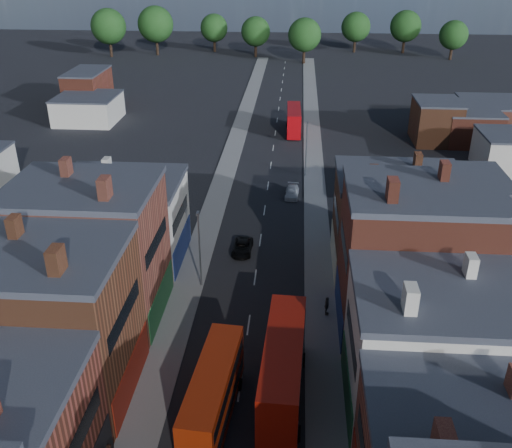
% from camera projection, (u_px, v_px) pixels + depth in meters
% --- Properties ---
extents(pavement_west, '(3.00, 200.00, 0.12)m').
position_uv_depth(pavement_west, '(216.00, 202.00, 74.42)').
color(pavement_west, gray).
rests_on(pavement_west, ground).
extents(pavement_east, '(3.00, 200.00, 0.12)m').
position_uv_depth(pavement_east, '(316.00, 205.00, 73.57)').
color(pavement_east, gray).
rests_on(pavement_east, ground).
extents(lamp_post_2, '(0.25, 0.70, 8.12)m').
position_uv_depth(lamp_post_2, '(199.00, 244.00, 54.43)').
color(lamp_post_2, slate).
rests_on(lamp_post_2, ground).
extents(lamp_post_3, '(0.25, 0.70, 8.12)m').
position_uv_depth(lamp_post_3, '(307.00, 145.00, 80.48)').
color(lamp_post_3, slate).
rests_on(lamp_post_3, ground).
extents(bus_0, '(3.35, 10.76, 4.57)m').
position_uv_depth(bus_0, '(213.00, 395.00, 39.68)').
color(bus_0, '#A12409').
rests_on(bus_0, ground).
extents(bus_1, '(3.44, 12.12, 5.19)m').
position_uv_depth(bus_1, '(283.00, 369.00, 41.57)').
color(bus_1, '#AF170A').
rests_on(bus_1, ground).
extents(bus_2, '(2.77, 10.22, 4.39)m').
position_uv_depth(bus_2, '(294.00, 120.00, 99.84)').
color(bus_2, '#A2070B').
rests_on(bus_2, ground).
extents(car_2, '(2.15, 4.48, 1.23)m').
position_uv_depth(car_2, '(242.00, 247.00, 62.37)').
color(car_2, black).
rests_on(car_2, ground).
extents(car_3, '(1.97, 4.37, 1.24)m').
position_uv_depth(car_3, '(292.00, 192.00, 75.87)').
color(car_3, silver).
rests_on(car_3, ground).
extents(ped_3, '(0.66, 1.14, 1.83)m').
position_uv_depth(ped_3, '(327.00, 306.00, 51.71)').
color(ped_3, '#58554B').
rests_on(ped_3, pavement_east).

